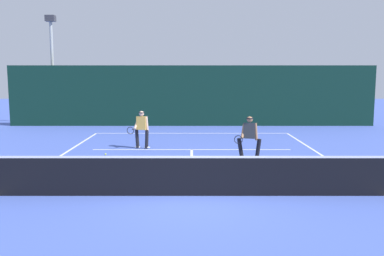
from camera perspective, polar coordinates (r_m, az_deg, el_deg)
The scene contains 10 objects.
ground_plane at distance 10.63m, azimuth -0.01°, elevation -9.22°, with size 80.00×80.00×0.00m, color #455EBB.
court_line_baseline_far at distance 21.40m, azimuth 0.02°, elevation -0.72°, with size 9.76×0.10×0.01m, color white.
court_line_service at distance 16.86m, azimuth 0.01°, elevation -2.95°, with size 7.96×0.10×0.01m, color white.
court_line_centre at distance 13.73m, azimuth 0.00°, elevation -5.37°, with size 0.10×6.40×0.01m, color white.
tennis_net at distance 10.49m, azimuth -0.01°, elevation -6.50°, with size 10.70×0.09×1.07m.
player_near at distance 14.73m, azimuth 7.85°, elevation -1.16°, with size 1.01×0.85×1.57m.
player_far at distance 17.12m, azimuth -6.82°, elevation -0.01°, with size 0.87×0.87×1.54m.
tennis_ball at distance 16.08m, azimuth -11.63°, elevation -3.51°, with size 0.07×0.07×0.07m, color #D1E033.
back_fence_windscreen at distance 24.29m, azimuth 0.03°, elevation 4.40°, with size 21.18×0.12×3.50m, color black.
light_pole at distance 26.54m, azimuth -18.45°, elevation 9.18°, with size 0.55×0.44×6.42m.
Camera 1 is at (0.01, -10.18, 3.06)m, focal length 39.18 mm.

